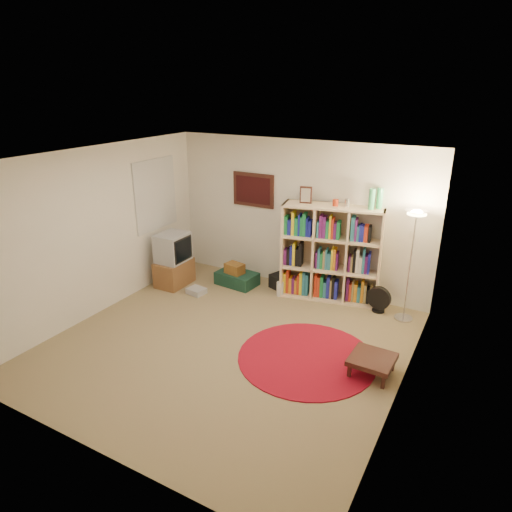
{
  "coord_description": "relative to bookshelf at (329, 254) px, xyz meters",
  "views": [
    {
      "loc": [
        2.92,
        -4.52,
        3.32
      ],
      "look_at": [
        0.1,
        0.6,
        1.1
      ],
      "focal_mm": 32.0,
      "sensor_mm": 36.0,
      "label": 1
    }
  ],
  "objects": [
    {
      "name": "room",
      "position": [
        -0.71,
        -1.97,
        0.5
      ],
      "size": [
        4.54,
        4.54,
        2.54
      ],
      "color": "#8F7B54",
      "rests_on": "ground"
    },
    {
      "name": "bookshelf",
      "position": [
        0.0,
        0.0,
        0.0
      ],
      "size": [
        1.62,
        0.75,
        1.87
      ],
      "rotation": [
        0.0,
        0.0,
        0.2
      ],
      "color": "#FFDBAA",
      "rests_on": "ground"
    },
    {
      "name": "floor_lamp",
      "position": [
        1.27,
        -0.15,
        0.65
      ],
      "size": [
        0.41,
        0.41,
        1.69
      ],
      "rotation": [
        0.0,
        0.0,
        -0.31
      ],
      "color": "silver",
      "rests_on": "ground"
    },
    {
      "name": "floor_fan",
      "position": [
        0.87,
        -0.1,
        -0.54
      ],
      "size": [
        0.37,
        0.22,
        0.42
      ],
      "rotation": [
        0.0,
        0.0,
        -0.13
      ],
      "color": "black",
      "rests_on": "ground"
    },
    {
      "name": "tv_stand",
      "position": [
        -2.53,
        -0.8,
        -0.31
      ],
      "size": [
        0.46,
        0.64,
        0.93
      ],
      "rotation": [
        0.0,
        0.0,
        0.01
      ],
      "color": "brown",
      "rests_on": "ground"
    },
    {
      "name": "dvd_box",
      "position": [
        -1.98,
        -0.93,
        -0.71
      ],
      "size": [
        0.32,
        0.28,
        0.09
      ],
      "rotation": [
        0.0,
        0.0,
        -0.15
      ],
      "color": "#B2B3B7",
      "rests_on": "ground"
    },
    {
      "name": "suitcase",
      "position": [
        -1.57,
        -0.28,
        -0.64
      ],
      "size": [
        0.73,
        0.51,
        0.22
      ],
      "rotation": [
        0.0,
        0.0,
        -0.1
      ],
      "color": "#133427",
      "rests_on": "ground"
    },
    {
      "name": "wicker_basket",
      "position": [
        -1.59,
        -0.32,
        -0.44
      ],
      "size": [
        0.35,
        0.28,
        0.18
      ],
      "rotation": [
        0.0,
        0.0,
        -0.19
      ],
      "color": "brown",
      "rests_on": "suitcase"
    },
    {
      "name": "duffel_bag",
      "position": [
        -0.82,
        -0.05,
        -0.63
      ],
      "size": [
        0.43,
        0.4,
        0.24
      ],
      "rotation": [
        0.0,
        0.0,
        -0.37
      ],
      "color": "black",
      "rests_on": "ground"
    },
    {
      "name": "paper_towel",
      "position": [
        -0.71,
        -0.32,
        -0.63
      ],
      "size": [
        0.12,
        0.12,
        0.24
      ],
      "rotation": [
        0.0,
        0.0,
        -0.04
      ],
      "color": "silver",
      "rests_on": "ground"
    },
    {
      "name": "red_rug",
      "position": [
        0.41,
        -1.83,
        -0.75
      ],
      "size": [
        1.77,
        1.77,
        0.02
      ],
      "color": "maroon",
      "rests_on": "ground"
    },
    {
      "name": "side_table",
      "position": [
        1.23,
        -1.75,
        -0.56
      ],
      "size": [
        0.53,
        0.53,
        0.24
      ],
      "rotation": [
        0.0,
        0.0,
        -0.03
      ],
      "color": "#321611",
      "rests_on": "ground"
    }
  ]
}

